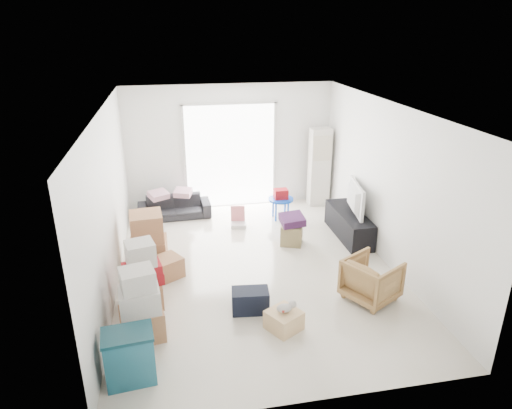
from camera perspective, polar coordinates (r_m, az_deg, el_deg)
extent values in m
cube|color=silver|center=(7.86, -0.03, -8.70)|extent=(4.50, 6.00, 0.24)
cube|color=white|center=(6.87, -0.04, 12.99)|extent=(4.50, 6.00, 0.24)
cube|color=white|center=(10.18, -3.36, 7.38)|extent=(4.50, 0.24, 2.70)
cube|color=white|center=(4.52, 7.56, -12.16)|extent=(4.50, 0.24, 2.70)
cube|color=white|center=(7.21, -18.89, 0.10)|extent=(0.24, 6.00, 2.70)
cube|color=white|center=(8.00, 16.90, 2.45)|extent=(0.24, 6.00, 2.70)
cube|color=white|center=(10.10, -3.22, 6.09)|extent=(2.00, 0.01, 2.30)
cube|color=silver|center=(10.01, -8.92, 5.72)|extent=(0.06, 0.04, 2.30)
cube|color=silver|center=(10.26, 2.36, 6.36)|extent=(0.06, 0.04, 2.30)
cube|color=silver|center=(9.84, -3.36, 12.53)|extent=(2.10, 0.04, 0.06)
cube|color=beige|center=(10.30, 7.91, 4.63)|extent=(0.45, 0.30, 1.75)
cube|color=black|center=(8.98, 11.53, -2.46)|extent=(0.45, 1.51, 0.50)
imported|color=black|center=(8.86, 11.68, -0.58)|extent=(0.74, 1.10, 0.13)
imported|color=#27272D|center=(9.83, -10.21, 0.08)|extent=(1.53, 0.50, 0.59)
cube|color=#DBA0B2|center=(9.69, -12.15, 1.87)|extent=(0.48, 0.45, 0.12)
cube|color=#DBA0B2|center=(9.74, -9.17, 2.16)|extent=(0.40, 0.36, 0.11)
imported|color=#AE844D|center=(7.04, 14.26, -8.84)|extent=(0.91, 0.93, 0.72)
cube|color=#1C5669|center=(5.77, -15.34, -19.16)|extent=(0.59, 0.44, 0.31)
cube|color=#1C5669|center=(5.58, -15.66, -16.77)|extent=(0.59, 0.44, 0.31)
cube|color=#0C333D|center=(5.48, -15.84, -15.34)|extent=(0.61, 0.46, 0.04)
cube|color=#A36C49|center=(6.34, -14.03, -14.24)|extent=(0.61, 0.54, 0.41)
cube|color=white|center=(6.13, -14.34, -11.46)|extent=(0.55, 0.47, 0.32)
cube|color=white|center=(5.98, -14.60, -9.07)|extent=(0.49, 0.45, 0.27)
cube|color=#A36C49|center=(6.98, -13.76, -10.81)|extent=(0.56, 0.56, 0.36)
cube|color=#B1151B|center=(6.84, -13.96, -8.94)|extent=(0.62, 0.49, 0.16)
cube|color=#B1151B|center=(6.76, -14.08, -7.80)|extent=(0.59, 0.45, 0.15)
cube|color=white|center=(6.65, -14.27, -5.96)|extent=(0.46, 0.45, 0.35)
cube|color=#A36C49|center=(8.09, -13.25, -5.66)|extent=(0.64, 0.54, 0.44)
cube|color=#A36C49|center=(7.89, -13.54, -2.70)|extent=(0.57, 0.57, 0.47)
cube|color=#A36C49|center=(7.63, -10.96, -7.66)|extent=(0.56, 0.56, 0.34)
cube|color=black|center=(6.66, -0.72, -11.92)|extent=(0.56, 0.37, 0.34)
cube|color=olive|center=(8.57, 4.48, -3.72)|extent=(0.50, 0.50, 0.38)
cube|color=#421E4C|center=(8.46, 4.53, -2.12)|extent=(0.43, 0.43, 0.14)
cylinder|color=blue|center=(9.56, 3.11, 0.67)|extent=(0.53, 0.53, 0.04)
cylinder|color=blue|center=(9.79, 3.65, -0.25)|extent=(0.04, 0.04, 0.42)
cylinder|color=blue|center=(9.73, 2.14, -0.36)|extent=(0.04, 0.04, 0.42)
cylinder|color=blue|center=(9.50, 2.49, -0.95)|extent=(0.04, 0.04, 0.42)
cylinder|color=blue|center=(9.56, 4.04, -0.83)|extent=(0.04, 0.04, 0.42)
cube|color=#B1151B|center=(9.52, 3.12, 1.34)|extent=(0.28, 0.22, 0.20)
cube|color=silver|center=(9.32, -2.17, -2.54)|extent=(0.35, 0.32, 0.08)
cube|color=#E3727C|center=(9.34, -2.29, -1.11)|extent=(0.29, 0.09, 0.33)
cube|color=#E1AF82|center=(6.35, 3.51, -14.23)|extent=(0.55, 0.55, 0.27)
ellipsoid|color=#B2ADA8|center=(6.24, 3.55, -12.81)|extent=(0.21, 0.14, 0.11)
cube|color=#A92C23|center=(6.24, 3.55, -12.78)|extent=(0.18, 0.16, 0.03)
sphere|color=#B2ADA8|center=(6.28, 4.58, -12.31)|extent=(0.11, 0.11, 0.11)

